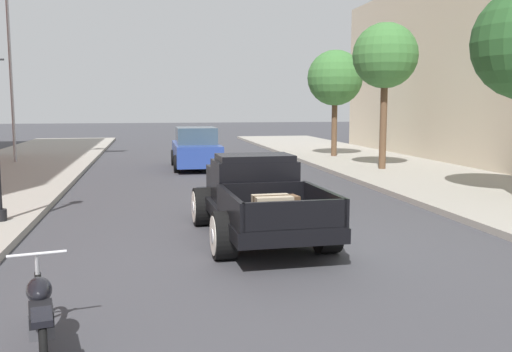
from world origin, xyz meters
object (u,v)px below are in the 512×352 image
Objects in this scene: street_tree_second at (385,57)px; car_background_blue at (196,149)px; motorcycle_parked at (40,312)px; flagpole at (14,25)px; hotrod_truck_black at (255,197)px; street_tree_third at (335,78)px.

car_background_blue is at bearing 158.22° from street_tree_second.
motorcycle_parked is 17.38m from street_tree_second.
flagpole is (-7.17, 2.65, 5.00)m from car_background_blue.
hotrod_truck_black is at bearing -125.92° from street_tree_second.
hotrod_truck_black is 2.39× the size of motorcycle_parked.
street_tree_third is at bearing 0.28° from flagpole.
street_tree_second reaches higher than street_tree_third.
hotrod_truck_black is 11.78m from car_background_blue.
motorcycle_parked is at bearing -124.96° from street_tree_second.
street_tree_second is at bearing 55.04° from motorcycle_parked.
street_tree_second is at bearing 54.08° from hotrod_truck_black.
car_background_blue is 0.80× the size of street_tree_second.
street_tree_second is 5.44m from street_tree_third.
car_background_blue is 8.09m from street_tree_second.
street_tree_third is (6.69, 2.72, 2.98)m from car_background_blue.
motorcycle_parked is at bearing -100.09° from car_background_blue.
flagpole reaches higher than street_tree_third.
car_background_blue is at bearing 90.90° from hotrod_truck_black.
car_background_blue reaches higher than motorcycle_parked.
hotrod_truck_black is 16.95m from flagpole.
flagpole is at bearing 117.00° from hotrod_truck_black.
motorcycle_parked is at bearing -116.53° from street_tree_third.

